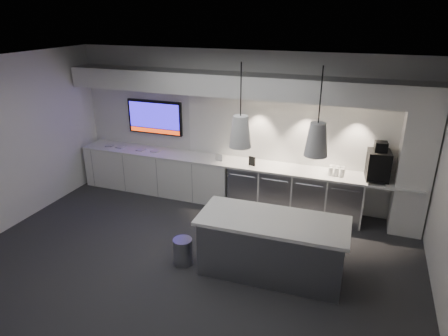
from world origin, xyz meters
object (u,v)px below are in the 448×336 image
at_px(coffee_machine, 378,164).
at_px(island, 272,246).
at_px(wall_tv, 155,117).
at_px(bin, 183,251).

bearing_deg(coffee_machine, island, -130.35).
height_order(wall_tv, bin, wall_tv).
bearing_deg(island, coffee_machine, 55.14).
height_order(wall_tv, island, wall_tv).
height_order(island, coffee_machine, coffee_machine).
xyz_separation_m(bin, coffee_machine, (2.69, 2.30, 0.97)).
bearing_deg(wall_tv, coffee_machine, -3.13).
distance_m(bin, coffee_machine, 3.67).
xyz_separation_m(island, coffee_machine, (1.36, 2.07, 0.72)).
height_order(island, bin, island).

